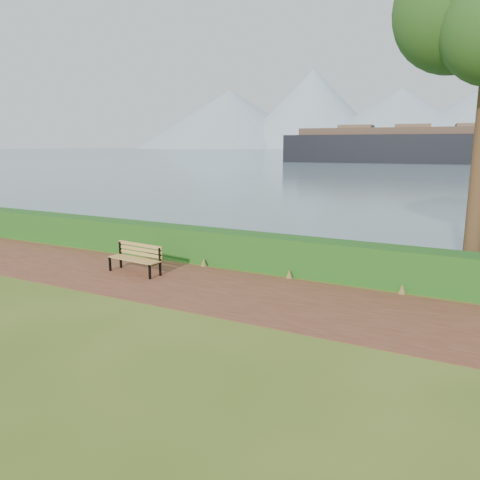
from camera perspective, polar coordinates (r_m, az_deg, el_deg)
The scene contains 6 objects.
ground at distance 11.61m, azimuth -5.20°, elevation -6.12°, with size 140.00×140.00×0.00m, color #445D1A.
path at distance 11.85m, azimuth -4.41°, elevation -5.72°, with size 40.00×3.40×0.01m, color #592C1E.
hedge at distance 13.66m, azimuth 0.69°, elevation -1.21°, with size 32.00×0.85×1.00m, color #1A4C15.
water at distance 269.36m, azimuth 26.85°, elevation 9.58°, with size 700.00×510.00×0.00m, color #486674.
mountains at distance 416.30m, azimuth 26.40°, elevation 13.72°, with size 585.00×190.00×70.00m.
bench at distance 13.30m, azimuth -12.51°, elevation -1.96°, with size 1.68×0.63×0.82m.
Camera 1 is at (6.05, -9.27, 3.52)m, focal length 35.00 mm.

